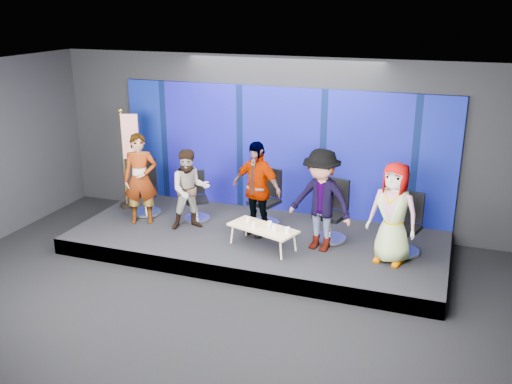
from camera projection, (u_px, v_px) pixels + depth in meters
ground at (202, 312)px, 8.71m from camera, size 10.00×10.00×0.00m
room_walls at (196, 159)px, 7.94m from camera, size 10.02×8.02×3.51m
riser at (257, 242)px, 10.89m from camera, size 7.00×3.00×0.30m
backdrop at (281, 150)px, 11.72m from camera, size 7.00×0.08×2.60m
chair_a at (146, 196)px, 11.83m from camera, size 0.83×0.83×1.11m
panelist_a at (140, 179)px, 11.18m from camera, size 0.78×0.66×1.81m
chair_b at (196, 204)px, 11.54m from camera, size 0.76×0.76×0.97m
panelist_b at (190, 190)px, 10.92m from camera, size 0.97×0.92×1.58m
chair_c at (266, 207)px, 11.23m from camera, size 0.78×0.78×1.12m
panelist_c at (256, 188)px, 10.62m from camera, size 1.14×0.72×1.81m
chair_d at (331, 220)px, 10.52m from camera, size 0.78×0.78×1.14m
panelist_d at (321, 200)px, 9.93m from camera, size 1.32×0.95×1.84m
chair_e at (405, 233)px, 9.98m from camera, size 0.75×0.75×1.08m
panelist_e at (393, 213)px, 9.46m from camera, size 0.97×0.76×1.75m
coffee_table at (263, 229)px, 10.18m from camera, size 1.36×0.91×0.39m
mug_a at (248, 220)px, 10.40m from camera, size 0.08×0.08×0.09m
mug_b at (254, 225)px, 10.14m from camera, size 0.09×0.09×0.11m
mug_c at (270, 224)px, 10.19m from camera, size 0.08×0.08×0.10m
mug_d at (274, 228)px, 10.00m from camera, size 0.09×0.09×0.10m
mug_e at (287, 230)px, 9.89m from camera, size 0.09×0.09×0.11m
flag_stand at (128, 156)px, 11.90m from camera, size 0.49×0.29×2.15m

